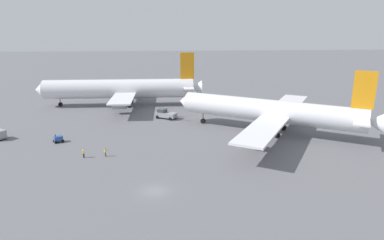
{
  "coord_description": "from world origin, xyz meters",
  "views": [
    {
      "loc": [
        2.29,
        -48.99,
        25.18
      ],
      "look_at": [
        7.91,
        26.63,
        4.0
      ],
      "focal_mm": 31.96,
      "sensor_mm": 36.0,
      "label": 1
    }
  ],
  "objects_px": {
    "gse_gpu_cart_small": "(58,139)",
    "airliner_being_pushed": "(271,111)",
    "ground_crew_marshaller_foreground": "(105,152)",
    "airliner_at_gate_left": "(120,89)",
    "pushback_tug": "(166,114)",
    "ground_crew_wing_walker_right": "(84,153)"
  },
  "relations": [
    {
      "from": "airliner_at_gate_left",
      "to": "ground_crew_marshaller_foreground",
      "type": "distance_m",
      "value": 45.08
    },
    {
      "from": "airliner_being_pushed",
      "to": "pushback_tug",
      "type": "xyz_separation_m",
      "value": [
        -25.12,
        14.97,
        -4.09
      ]
    },
    {
      "from": "pushback_tug",
      "to": "airliner_being_pushed",
      "type": "bearing_deg",
      "value": -30.79
    },
    {
      "from": "airliner_being_pushed",
      "to": "gse_gpu_cart_small",
      "type": "height_order",
      "value": "airliner_being_pushed"
    },
    {
      "from": "airliner_being_pushed",
      "to": "gse_gpu_cart_small",
      "type": "distance_m",
      "value": 49.21
    },
    {
      "from": "ground_crew_marshaller_foreground",
      "to": "airliner_at_gate_left",
      "type": "bearing_deg",
      "value": 93.09
    },
    {
      "from": "airliner_being_pushed",
      "to": "pushback_tug",
      "type": "bearing_deg",
      "value": 149.21
    },
    {
      "from": "gse_gpu_cart_small",
      "to": "ground_crew_wing_walker_right",
      "type": "relative_size",
      "value": 1.49
    },
    {
      "from": "airliner_at_gate_left",
      "to": "gse_gpu_cart_small",
      "type": "bearing_deg",
      "value": -104.93
    },
    {
      "from": "airliner_being_pushed",
      "to": "ground_crew_marshaller_foreground",
      "type": "height_order",
      "value": "airliner_being_pushed"
    },
    {
      "from": "airliner_at_gate_left",
      "to": "airliner_being_pushed",
      "type": "xyz_separation_m",
      "value": [
        39.44,
        -31.94,
        -0.08
      ]
    },
    {
      "from": "gse_gpu_cart_small",
      "to": "airliner_being_pushed",
      "type": "bearing_deg",
      "value": 4.06
    },
    {
      "from": "airliner_at_gate_left",
      "to": "pushback_tug",
      "type": "xyz_separation_m",
      "value": [
        14.31,
        -16.96,
        -4.17
      ]
    },
    {
      "from": "pushback_tug",
      "to": "gse_gpu_cart_small",
      "type": "xyz_separation_m",
      "value": [
        -23.75,
        -18.44,
        -0.42
      ]
    },
    {
      "from": "airliner_at_gate_left",
      "to": "gse_gpu_cart_small",
      "type": "relative_size",
      "value": 20.05
    },
    {
      "from": "ground_crew_wing_walker_right",
      "to": "airliner_being_pushed",
      "type": "bearing_deg",
      "value": 17.8
    },
    {
      "from": "pushback_tug",
      "to": "ground_crew_marshaller_foreground",
      "type": "height_order",
      "value": "pushback_tug"
    },
    {
      "from": "airliner_being_pushed",
      "to": "ground_crew_marshaller_foreground",
      "type": "relative_size",
      "value": 26.66
    },
    {
      "from": "ground_crew_wing_walker_right",
      "to": "gse_gpu_cart_small",
      "type": "bearing_deg",
      "value": 128.39
    },
    {
      "from": "ground_crew_wing_walker_right",
      "to": "ground_crew_marshaller_foreground",
      "type": "height_order",
      "value": "ground_crew_wing_walker_right"
    },
    {
      "from": "gse_gpu_cart_small",
      "to": "ground_crew_wing_walker_right",
      "type": "height_order",
      "value": "gse_gpu_cart_small"
    },
    {
      "from": "airliner_at_gate_left",
      "to": "pushback_tug",
      "type": "relative_size",
      "value": 6.24
    }
  ]
}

